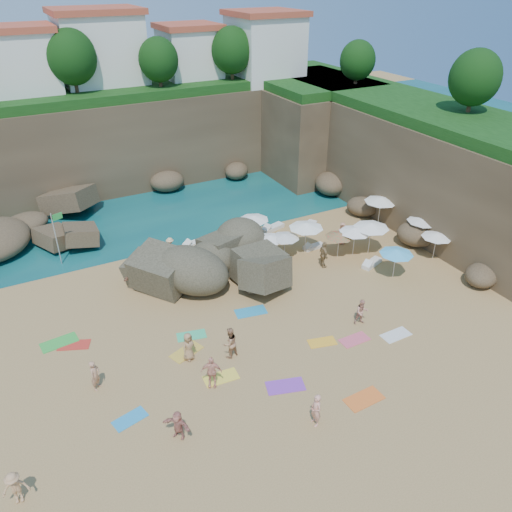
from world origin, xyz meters
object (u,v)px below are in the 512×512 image
parasol_0 (270,237)px  flag_pole (57,232)px  rock_outcrop (208,284)px  person_stand_4 (342,233)px  person_stand_5 (133,277)px  lounger_0 (195,243)px  person_stand_2 (170,247)px  person_stand_1 (230,343)px  person_stand_3 (324,255)px  person_stand_0 (95,375)px  person_stand_6 (316,410)px  parasol_2 (254,218)px  parasol_1 (306,225)px

parasol_0 → flag_pole: bearing=155.0°
rock_outcrop → person_stand_4: 11.02m
person_stand_5 → person_stand_4: bearing=-19.2°
lounger_0 → person_stand_2: (-2.14, -0.80, 0.61)m
person_stand_1 → person_stand_2: person_stand_1 is taller
parasol_0 → person_stand_3: size_ratio=1.01×
flag_pole → person_stand_0: flag_pole is taller
person_stand_6 → person_stand_3: bearing=146.9°
rock_outcrop → parasol_2: (5.36, 3.85, 1.95)m
lounger_0 → person_stand_4: size_ratio=1.10×
person_stand_2 → rock_outcrop: bearing=153.8°
parasol_2 → flag_pole: bearing=166.2°
lounger_0 → person_stand_1: size_ratio=1.04×
rock_outcrop → person_stand_0: size_ratio=4.50×
person_stand_0 → parasol_1: bearing=-26.0°
person_stand_3 → person_stand_5: (-12.23, 3.60, -0.20)m
person_stand_3 → person_stand_4: bearing=-44.7°
rock_outcrop → parasol_0: parasol_0 is taller
parasol_0 → parasol_2: parasol_2 is taller
person_stand_0 → person_stand_3: (16.32, 4.37, 0.13)m
parasol_1 → person_stand_0: 17.73m
flag_pole → lounger_0: 9.59m
person_stand_1 → person_stand_3: person_stand_3 is taller
rock_outcrop → parasol_1: (7.87, 0.64, 2.15)m
person_stand_1 → person_stand_5: 9.29m
parasol_2 → person_stand_6: 17.72m
person_stand_6 → parasol_0: bearing=161.4°
lounger_0 → person_stand_0: size_ratio=1.13×
rock_outcrop → lounger_0: (1.18, 5.31, 0.15)m
person_stand_1 → parasol_1: bearing=-154.5°
person_stand_0 → person_stand_6: (8.24, -6.83, 0.02)m
parasol_0 → person_stand_4: size_ratio=1.15×
rock_outcrop → parasol_1: bearing=4.6°
person_stand_6 → lounger_0: bearing=178.3°
person_stand_4 → parasol_0: bearing=-149.1°
rock_outcrop → lounger_0: bearing=77.5°
parasol_2 → lounger_0: 4.78m
parasol_1 → person_stand_2: size_ratio=1.64×
parasol_1 → person_stand_4: bearing=-3.6°
parasol_2 → lounger_0: parasol_2 is taller
person_stand_1 → person_stand_2: bearing=-106.8°
parasol_0 → person_stand_1: 10.59m
person_stand_4 → person_stand_0: bearing=-125.1°
parasol_2 → person_stand_1: bearing=-123.0°
lounger_0 → person_stand_2: 2.37m
flag_pole → person_stand_3: 18.16m
rock_outcrop → person_stand_2: (-0.96, 4.50, 0.75)m
person_stand_4 → person_stand_5: person_stand_4 is taller
lounger_0 → person_stand_2: person_stand_2 is taller
lounger_0 → person_stand_6: bearing=-107.6°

